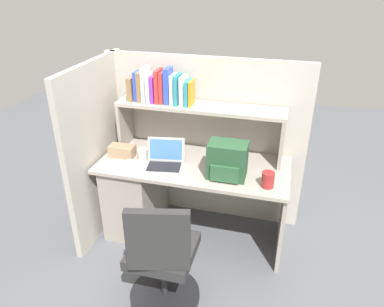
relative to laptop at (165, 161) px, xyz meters
name	(u,v)px	position (x,y,z in m)	size (l,w,h in m)	color
ground_plane	(193,232)	(0.22, 0.10, -0.78)	(8.00, 8.00, 0.00)	#595B60
desk	(152,189)	(-0.17, 0.10, -0.38)	(1.60, 0.70, 0.73)	#AAA093
cubicle_partition_rear	(204,140)	(0.22, 0.48, -0.01)	(1.84, 0.05, 1.55)	#B2ADA0
cubicle_partition_left	(99,150)	(-0.63, 0.05, -0.01)	(0.05, 1.06, 1.55)	#B2ADA0
overhead_hutch	(200,116)	(0.22, 0.30, 0.30)	(1.44, 0.28, 0.45)	gray
reference_books_on_shelf	(160,88)	(-0.12, 0.30, 0.52)	(0.56, 0.18, 0.30)	olive
laptop	(165,161)	(0.00, 0.00, 0.00)	(0.35, 0.31, 0.22)	#B7BABF
backpack	(227,161)	(0.53, -0.03, 0.09)	(0.30, 0.23, 0.29)	#264C2D
computer_mouse	(128,164)	(-0.31, -0.07, -0.03)	(0.06, 0.10, 0.03)	silver
paper_cup	(143,155)	(-0.22, 0.05, 0.00)	(0.08, 0.08, 0.11)	white
tissue_box	(122,151)	(-0.42, 0.07, 0.00)	(0.22, 0.12, 0.10)	#9E7F60
snack_canister	(268,180)	(0.85, -0.10, 0.01)	(0.10, 0.10, 0.12)	maroon
office_chair	(162,262)	(0.22, -0.73, -0.39)	(0.52, 0.53, 0.93)	black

